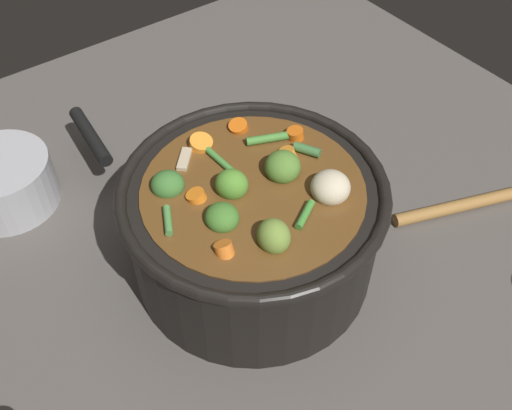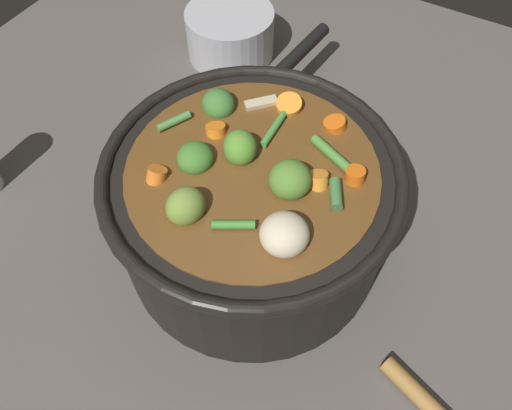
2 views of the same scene
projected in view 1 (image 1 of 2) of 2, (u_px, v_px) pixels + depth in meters
name	position (u px, v px, depth m)	size (l,w,h in m)	color
ground_plane	(253.00, 263.00, 0.72)	(1.10, 1.10, 0.00)	#514C47
cooking_pot	(253.00, 225.00, 0.67)	(0.29, 0.29, 0.16)	black
wooden_spoon	(511.00, 238.00, 0.74)	(0.24, 0.22, 0.02)	olive
small_saucepan	(7.00, 181.00, 0.77)	(0.20, 0.13, 0.07)	#ADADB2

